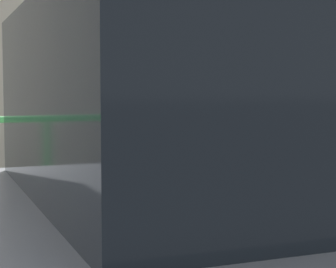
% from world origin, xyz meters
% --- Properties ---
extents(sidewalk_curb, '(36.00, 2.23, 0.12)m').
position_xyz_m(sidewalk_curb, '(0.00, 1.12, 0.06)').
color(sidewalk_curb, '#ADA8A0').
rests_on(sidewalk_curb, ground).
extents(parking_meter, '(0.19, 0.20, 1.45)m').
position_xyz_m(parking_meter, '(-0.07, 0.49, 1.20)').
color(parking_meter, slate).
rests_on(parking_meter, sidewalk_curb).
extents(pedestrian_at_meter, '(0.66, 0.40, 1.58)m').
position_xyz_m(pedestrian_at_meter, '(-0.73, 0.68, 1.01)').
color(pedestrian_at_meter, '#1E233F').
rests_on(pedestrian_at_meter, sidewalk_curb).
extents(parked_sedan_gray, '(4.62, 1.87, 1.76)m').
position_xyz_m(parked_sedan_gray, '(-0.67, -1.58, 0.87)').
color(parked_sedan_gray, slate).
rests_on(parked_sedan_gray, ground).
extents(background_railing, '(24.06, 0.06, 1.12)m').
position_xyz_m(background_railing, '(0.00, 1.97, 0.93)').
color(background_railing, '#2D7A38').
rests_on(background_railing, sidewalk_curb).
extents(backdrop_wall, '(32.00, 0.50, 3.89)m').
position_xyz_m(backdrop_wall, '(0.00, 5.44, 1.94)').
color(backdrop_wall, '#ADA38E').
rests_on(backdrop_wall, ground).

